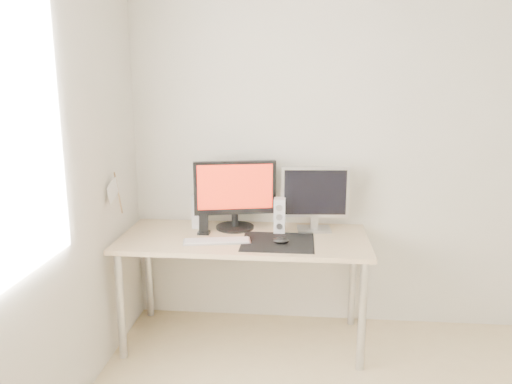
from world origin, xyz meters
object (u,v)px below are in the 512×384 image
object	(u,v)px
desk	(244,248)
phone_dock	(204,228)
mouse	(281,241)
keyboard	(217,241)
second_monitor	(315,195)
main_monitor	(235,192)
speaker_left	(198,211)
speaker_right	(280,216)

from	to	relation	value
desk	phone_dock	distance (m)	0.30
mouse	desk	distance (m)	0.29
keyboard	phone_dock	distance (m)	0.20
second_monitor	desk	bearing A→B (deg)	-158.04
desk	main_monitor	size ratio (longest dim) A/B	2.93
speaker_left	speaker_right	xyz separation A→B (m)	(0.56, -0.06, 0.00)
desk	keyboard	world-z (taller)	keyboard
main_monitor	keyboard	bearing A→B (deg)	-104.46
second_monitor	speaker_left	bearing A→B (deg)	-179.33
second_monitor	speaker_left	xyz separation A→B (m)	(-0.79, -0.01, -0.13)
speaker_right	phone_dock	distance (m)	0.51
second_monitor	phone_dock	bearing A→B (deg)	-168.23
desk	keyboard	size ratio (longest dim) A/B	3.68
second_monitor	phone_dock	size ratio (longest dim) A/B	3.28
keyboard	speaker_right	bearing A→B (deg)	32.41
desk	keyboard	bearing A→B (deg)	-140.67
mouse	main_monitor	size ratio (longest dim) A/B	0.19
desk	speaker_left	distance (m)	0.42
mouse	second_monitor	size ratio (longest dim) A/B	0.23
desk	mouse	bearing A→B (deg)	-27.22
main_monitor	desk	bearing A→B (deg)	-64.97
speaker_right	desk	bearing A→B (deg)	-153.11
speaker_left	keyboard	distance (m)	0.37
main_monitor	speaker_right	xyz separation A→B (m)	(0.30, -0.06, -0.14)
mouse	desk	xyz separation A→B (m)	(-0.24, 0.13, -0.10)
main_monitor	speaker_right	size ratio (longest dim) A/B	2.36
main_monitor	second_monitor	distance (m)	0.53
main_monitor	speaker_left	size ratio (longest dim) A/B	2.36
speaker_right	phone_dock	bearing A→B (deg)	-170.65
desk	second_monitor	xyz separation A→B (m)	(0.46, 0.18, 0.32)
mouse	desk	size ratio (longest dim) A/B	0.07
mouse	second_monitor	xyz separation A→B (m)	(0.21, 0.31, 0.22)
desk	speaker_right	world-z (taller)	speaker_right
speaker_right	mouse	bearing A→B (deg)	-85.22
second_monitor	keyboard	size ratio (longest dim) A/B	1.04
speaker_right	phone_dock	size ratio (longest dim) A/B	1.68
second_monitor	keyboard	bearing A→B (deg)	-153.02
speaker_right	keyboard	xyz separation A→B (m)	(-0.38, -0.24, -0.11)
main_monitor	speaker_left	world-z (taller)	main_monitor
speaker_left	phone_dock	distance (m)	0.17
desk	second_monitor	bearing A→B (deg)	21.96
mouse	speaker_right	bearing A→B (deg)	94.78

